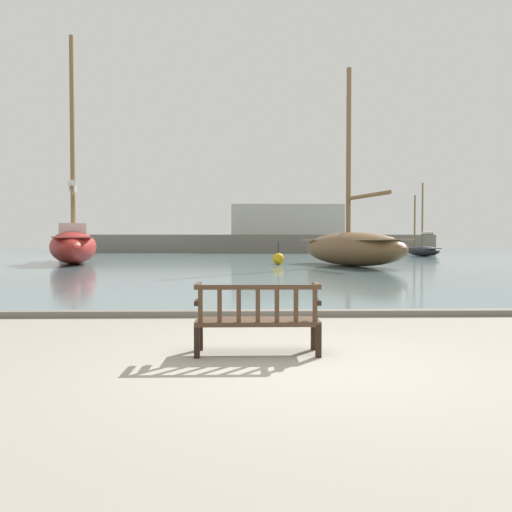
{
  "coord_description": "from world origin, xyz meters",
  "views": [
    {
      "loc": [
        -0.57,
        -5.85,
        1.46
      ],
      "look_at": [
        -0.2,
        10.0,
        1.0
      ],
      "focal_mm": 35.0,
      "sensor_mm": 36.0,
      "label": 1
    }
  ],
  "objects_px": {
    "sailboat_mid_port": "(350,247)",
    "sailboat_nearest_starboard": "(73,243)",
    "sailboat_centre_channel": "(423,250)",
    "channel_buoy": "(278,259)",
    "park_bench": "(257,318)"
  },
  "relations": [
    {
      "from": "park_bench",
      "to": "sailboat_centre_channel",
      "type": "xyz_separation_m",
      "value": [
        16.62,
        40.1,
        0.23
      ]
    },
    {
      "from": "sailboat_mid_port",
      "to": "park_bench",
      "type": "bearing_deg",
      "value": -105.06
    },
    {
      "from": "channel_buoy",
      "to": "park_bench",
      "type": "bearing_deg",
      "value": -94.56
    },
    {
      "from": "sailboat_mid_port",
      "to": "sailboat_nearest_starboard",
      "type": "bearing_deg",
      "value": 168.21
    },
    {
      "from": "sailboat_mid_port",
      "to": "channel_buoy",
      "type": "bearing_deg",
      "value": 157.43
    },
    {
      "from": "sailboat_mid_port",
      "to": "sailboat_centre_channel",
      "type": "relative_size",
      "value": 1.62
    },
    {
      "from": "sailboat_centre_channel",
      "to": "channel_buoy",
      "type": "xyz_separation_m",
      "value": [
        -14.75,
        -16.73,
        -0.26
      ]
    },
    {
      "from": "park_bench",
      "to": "sailboat_nearest_starboard",
      "type": "xyz_separation_m",
      "value": [
        -10.95,
        25.22,
        0.92
      ]
    },
    {
      "from": "sailboat_centre_channel",
      "to": "channel_buoy",
      "type": "height_order",
      "value": "sailboat_centre_channel"
    },
    {
      "from": "sailboat_nearest_starboard",
      "to": "channel_buoy",
      "type": "distance_m",
      "value": 12.98
    },
    {
      "from": "park_bench",
      "to": "sailboat_centre_channel",
      "type": "bearing_deg",
      "value": 67.49
    },
    {
      "from": "sailboat_centre_channel",
      "to": "channel_buoy",
      "type": "relative_size",
      "value": 4.96
    },
    {
      "from": "sailboat_mid_port",
      "to": "sailboat_nearest_starboard",
      "type": "relative_size",
      "value": 0.78
    },
    {
      "from": "park_bench",
      "to": "channel_buoy",
      "type": "relative_size",
      "value": 1.15
    },
    {
      "from": "park_bench",
      "to": "sailboat_centre_channel",
      "type": "relative_size",
      "value": 0.23
    }
  ]
}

